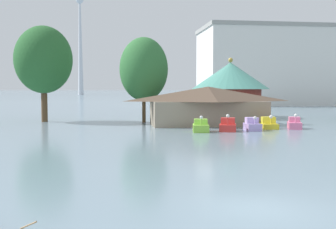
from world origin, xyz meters
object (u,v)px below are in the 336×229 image
green_roof_pavilion (230,87)px  shoreline_tree_tall_left (44,60)px  background_building_block (268,66)px  distant_broadcast_tower (80,21)px  pedal_boat_red (228,126)px  pedal_boat_lime (201,127)px  shoreline_tree_mid (144,69)px  pedal_boat_lavender (252,125)px  pedal_boat_yellow (269,124)px  boathouse (208,105)px  pedal_boat_pink (294,124)px

green_roof_pavilion → shoreline_tree_tall_left: size_ratio=0.93×
background_building_block → distant_broadcast_tower: (-63.59, 185.51, 40.77)m
pedal_boat_red → pedal_boat_lime: bearing=-68.3°
background_building_block → distant_broadcast_tower: bearing=108.9°
shoreline_tree_mid → pedal_boat_lavender: bearing=-47.2°
green_roof_pavilion → distant_broadcast_tower: distant_broadcast_tower is taller
pedal_boat_lavender → green_roof_pavilion: green_roof_pavilion is taller
pedal_boat_yellow → green_roof_pavilion: green_roof_pavilion is taller
shoreline_tree_mid → distant_broadcast_tower: bearing=96.3°
pedal_boat_red → shoreline_tree_mid: 15.41m
boathouse → green_roof_pavilion: 13.92m
pedal_boat_red → green_roof_pavilion: bearing=-179.7°
pedal_boat_pink → distant_broadcast_tower: distant_broadcast_tower is taller
pedal_boat_yellow → boathouse: (-5.60, 5.03, 1.91)m
green_roof_pavilion → shoreline_tree_tall_left: (-26.41, -4.70, 3.46)m
shoreline_tree_tall_left → background_building_block: size_ratio=0.35×
pedal_boat_lime → green_roof_pavilion: (8.71, 19.48, 4.10)m
boathouse → shoreline_tree_tall_left: size_ratio=1.15×
pedal_boat_red → green_roof_pavilion: green_roof_pavilion is taller
pedal_boat_lime → shoreline_tree_mid: shoreline_tree_mid is taller
pedal_boat_red → boathouse: bearing=-159.2°
pedal_boat_lavender → shoreline_tree_mid: bearing=-134.7°
distant_broadcast_tower → pedal_boat_red: bearing=-82.2°
pedal_boat_lavender → shoreline_tree_tall_left: size_ratio=0.18×
background_building_block → pedal_boat_lavender: bearing=-112.6°
pedal_boat_pink → boathouse: size_ratio=0.20×
pedal_boat_pink → shoreline_tree_tall_left: (-28.45, 13.05, 7.56)m
pedal_boat_red → pedal_boat_lavender: pedal_boat_red is taller
pedal_boat_lime → pedal_boat_yellow: size_ratio=1.03×
pedal_boat_pink → shoreline_tree_mid: (-15.61, 10.25, 6.30)m
shoreline_tree_tall_left → background_building_block: background_building_block is taller
distant_broadcast_tower → green_roof_pavilion: bearing=-80.2°
pedal_boat_yellow → shoreline_tree_mid: (-12.89, 9.75, 6.32)m
green_roof_pavilion → pedal_boat_lime: bearing=-114.1°
pedal_boat_red → boathouse: size_ratio=0.18×
boathouse → pedal_boat_yellow: bearing=-41.9°
pedal_boat_pink → green_roof_pavilion: (-2.04, 17.76, 4.10)m
pedal_boat_lime → boathouse: boathouse is taller
boathouse → pedal_boat_pink: bearing=-33.6°
pedal_boat_lime → background_building_block: 72.83m
boathouse → background_building_block: background_building_block is taller
pedal_boat_lime → pedal_boat_lavender: size_ratio=1.20×
pedal_boat_lavender → pedal_boat_red: bearing=-78.3°
boathouse → shoreline_tree_mid: 9.74m
pedal_boat_yellow → shoreline_tree_tall_left: 29.61m
green_roof_pavilion → boathouse: bearing=-117.2°
pedal_boat_lavender → distant_broadcast_tower: bearing=-169.1°
pedal_boat_lime → pedal_boat_yellow: (8.03, 2.23, -0.02)m
pedal_boat_red → distant_broadcast_tower: (-34.20, 249.84, 50.48)m
pedal_boat_lavender → background_building_block: size_ratio=0.06×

